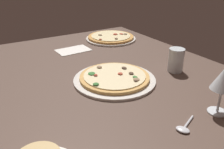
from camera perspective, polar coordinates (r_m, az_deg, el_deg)
The scene contains 7 objects.
dining_table at distance 95.49cm, azimuth -0.56°, elevation -2.89°, with size 150.00×110.00×4.00cm, color brown.
pizza_main at distance 95.24cm, azimuth 0.56°, elevation -0.82°, with size 33.10×33.10×3.33cm.
pizza_side at distance 149.54cm, azimuth -0.27°, elevation 8.92°, with size 30.98×30.98×3.37cm.
wine_glass_far at distance 77.76cm, azimuth 25.47°, elevation -1.09°, with size 7.45×7.45×16.08cm.
water_glass at distance 106.24cm, azimuth 15.14°, elevation 3.00°, with size 6.66×6.66×10.33cm.
paper_menu at distance 131.56cm, azimuth -9.33°, elevation 5.82°, with size 11.89×17.61×0.30cm, color white.
spoon at distance 71.98cm, azimuth 17.03°, elevation -12.20°, with size 5.83×9.81×1.00cm.
Camera 1 is at (-72.47, 43.22, 46.70)cm, focal length 37.85 mm.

